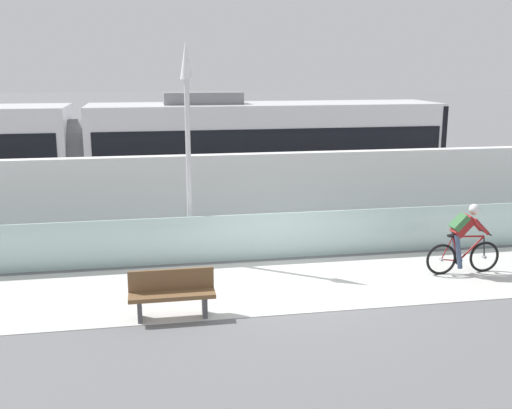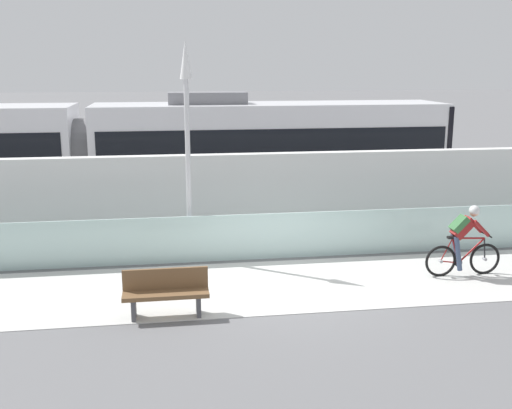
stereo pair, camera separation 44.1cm
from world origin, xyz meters
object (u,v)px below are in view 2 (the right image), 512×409
object	(u,v)px
tram	(84,156)
bench	(166,292)
lamp_post_antenna	(187,123)
cyclist_on_bike	(464,241)

from	to	relation	value
tram	bench	distance (m)	8.59
lamp_post_antenna	cyclist_on_bike	bearing A→B (deg)	-19.81
tram	lamp_post_antenna	bearing A→B (deg)	-57.62
cyclist_on_bike	bench	size ratio (longest dim) A/B	1.11
tram	bench	world-z (taller)	tram
tram	lamp_post_antenna	size ratio (longest dim) A/B	4.34
tram	bench	bearing A→B (deg)	-73.69
cyclist_on_bike	bench	distance (m)	6.71
tram	bench	size ratio (longest dim) A/B	14.10
cyclist_on_bike	lamp_post_antenna	bearing A→B (deg)	160.19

